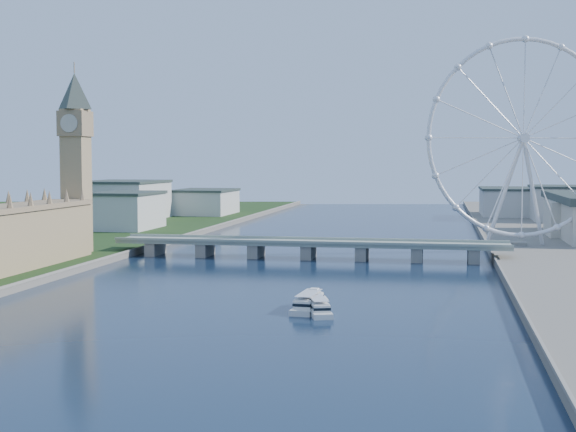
# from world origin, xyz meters

# --- Properties ---
(big_ben) EXTENTS (20.02, 20.02, 110.00)m
(big_ben) POSITION_xyz_m (-128.00, 278.00, 66.57)
(big_ben) COLOR tan
(big_ben) RESTS_ON ground
(westminster_bridge) EXTENTS (220.00, 22.00, 9.50)m
(westminster_bridge) POSITION_xyz_m (0.00, 300.00, 6.63)
(westminster_bridge) COLOR gray
(westminster_bridge) RESTS_ON ground
(london_eye) EXTENTS (113.60, 39.12, 124.30)m
(london_eye) POSITION_xyz_m (119.98, 355.08, 67.52)
(london_eye) COLOR silver
(london_eye) RESTS_ON ground
(city_skyline) EXTENTS (505.00, 280.00, 32.00)m
(city_skyline) POSITION_xyz_m (39.22, 560.08, 16.96)
(city_skyline) COLOR beige
(city_skyline) RESTS_ON ground
(tour_boat_near) EXTENTS (15.84, 28.99, 6.21)m
(tour_boat_near) POSITION_xyz_m (29.43, 141.56, 0.00)
(tour_boat_near) COLOR silver
(tour_boat_near) RESTS_ON ground
(tour_boat_far) EXTENTS (10.28, 31.30, 6.81)m
(tour_boat_far) POSITION_xyz_m (25.24, 147.50, 0.00)
(tour_boat_far) COLOR silver
(tour_boat_far) RESTS_ON ground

